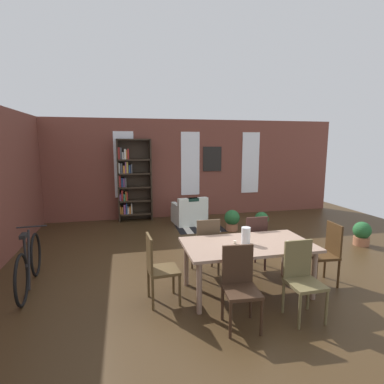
{
  "coord_description": "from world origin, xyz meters",
  "views": [
    {
      "loc": [
        -1.93,
        -4.57,
        2.15
      ],
      "look_at": [
        -0.52,
        1.6,
        1.13
      ],
      "focal_mm": 28.39,
      "sensor_mm": 36.0,
      "label": 1
    }
  ],
  "objects_px": {
    "vase_on_table": "(246,235)",
    "dining_chair_far_right": "(253,241)",
    "bicycle_second": "(29,265)",
    "dining_chair_head_right": "(326,251)",
    "dining_chair_near_left": "(240,284)",
    "potted_plant_corner": "(362,233)",
    "dining_chair_head_left": "(158,266)",
    "dining_chair_near_right": "(302,277)",
    "potted_plant_by_shelf": "(232,220)",
    "bookshelf_tall": "(132,180)",
    "armchair_white": "(189,214)",
    "dining_chair_far_left": "(206,244)",
    "dining_table": "(248,248)",
    "potted_plant_window": "(261,220)"
  },
  "relations": [
    {
      "from": "vase_on_table",
      "to": "dining_chair_far_right",
      "type": "distance_m",
      "value": 0.92
    },
    {
      "from": "bicycle_second",
      "to": "dining_chair_head_right",
      "type": "bearing_deg",
      "value": -11.07
    },
    {
      "from": "vase_on_table",
      "to": "dining_chair_head_right",
      "type": "xyz_separation_m",
      "value": [
        1.33,
        -0.01,
        -0.34
      ]
    },
    {
      "from": "dining_chair_near_left",
      "to": "potted_plant_corner",
      "type": "height_order",
      "value": "dining_chair_near_left"
    },
    {
      "from": "dining_chair_head_left",
      "to": "dining_chair_near_right",
      "type": "bearing_deg",
      "value": -23.01
    },
    {
      "from": "dining_chair_near_right",
      "to": "potted_plant_by_shelf",
      "type": "bearing_deg",
      "value": 82.67
    },
    {
      "from": "bookshelf_tall",
      "to": "armchair_white",
      "type": "bearing_deg",
      "value": -25.62
    },
    {
      "from": "dining_chair_near_left",
      "to": "armchair_white",
      "type": "relative_size",
      "value": 1.07
    },
    {
      "from": "vase_on_table",
      "to": "dining_chair_near_right",
      "type": "distance_m",
      "value": 0.92
    },
    {
      "from": "vase_on_table",
      "to": "dining_chair_far_left",
      "type": "xyz_separation_m",
      "value": [
        -0.38,
        0.73,
        -0.34
      ]
    },
    {
      "from": "dining_table",
      "to": "bicycle_second",
      "type": "xyz_separation_m",
      "value": [
        -3.12,
        0.86,
        -0.3
      ]
    },
    {
      "from": "dining_chair_head_right",
      "to": "potted_plant_corner",
      "type": "relative_size",
      "value": 1.87
    },
    {
      "from": "bookshelf_tall",
      "to": "potted_plant_corner",
      "type": "bearing_deg",
      "value": -34.62
    },
    {
      "from": "potted_plant_window",
      "to": "vase_on_table",
      "type": "bearing_deg",
      "value": -119.75
    },
    {
      "from": "dining_chair_far_right",
      "to": "vase_on_table",
      "type": "bearing_deg",
      "value": -121.82
    },
    {
      "from": "dining_chair_head_right",
      "to": "potted_plant_by_shelf",
      "type": "xyz_separation_m",
      "value": [
        -0.39,
        3.06,
        -0.24
      ]
    },
    {
      "from": "dining_chair_near_right",
      "to": "potted_plant_by_shelf",
      "type": "height_order",
      "value": "dining_chair_near_right"
    },
    {
      "from": "vase_on_table",
      "to": "potted_plant_window",
      "type": "height_order",
      "value": "vase_on_table"
    },
    {
      "from": "dining_chair_head_right",
      "to": "dining_chair_far_left",
      "type": "bearing_deg",
      "value": 156.67
    },
    {
      "from": "dining_chair_far_right",
      "to": "dining_chair_head_left",
      "type": "height_order",
      "value": "same"
    },
    {
      "from": "dining_chair_near_right",
      "to": "potted_plant_window",
      "type": "relative_size",
      "value": 2.06
    },
    {
      "from": "potted_plant_by_shelf",
      "to": "dining_chair_head_right",
      "type": "bearing_deg",
      "value": -82.66
    },
    {
      "from": "vase_on_table",
      "to": "dining_chair_head_right",
      "type": "distance_m",
      "value": 1.37
    },
    {
      "from": "dining_chair_near_right",
      "to": "potted_plant_corner",
      "type": "bearing_deg",
      "value": 37.11
    },
    {
      "from": "dining_chair_head_left",
      "to": "potted_plant_window",
      "type": "relative_size",
      "value": 2.06
    },
    {
      "from": "vase_on_table",
      "to": "bicycle_second",
      "type": "relative_size",
      "value": 0.14
    },
    {
      "from": "dining_chair_far_right",
      "to": "dining_chair_head_left",
      "type": "xyz_separation_m",
      "value": [
        -1.71,
        -0.73,
        0.0
      ]
    },
    {
      "from": "dining_chair_head_left",
      "to": "potted_plant_window",
      "type": "distance_m",
      "value": 4.12
    },
    {
      "from": "dining_chair_head_left",
      "to": "potted_plant_corner",
      "type": "distance_m",
      "value": 4.71
    },
    {
      "from": "bicycle_second",
      "to": "dining_chair_head_left",
      "type": "bearing_deg",
      "value": -25.25
    },
    {
      "from": "dining_chair_head_right",
      "to": "vase_on_table",
      "type": "bearing_deg",
      "value": 179.74
    },
    {
      "from": "potted_plant_window",
      "to": "dining_chair_near_left",
      "type": "bearing_deg",
      "value": -119.21
    },
    {
      "from": "potted_plant_by_shelf",
      "to": "potted_plant_window",
      "type": "height_order",
      "value": "potted_plant_by_shelf"
    },
    {
      "from": "dining_chair_near_left",
      "to": "bookshelf_tall",
      "type": "bearing_deg",
      "value": 101.31
    },
    {
      "from": "dining_chair_head_left",
      "to": "dining_chair_far_left",
      "type": "height_order",
      "value": "same"
    },
    {
      "from": "dining_chair_head_left",
      "to": "bicycle_second",
      "type": "xyz_separation_m",
      "value": [
        -1.83,
        0.86,
        -0.16
      ]
    },
    {
      "from": "dining_chair_head_right",
      "to": "potted_plant_corner",
      "type": "height_order",
      "value": "dining_chair_head_right"
    },
    {
      "from": "bicycle_second",
      "to": "dining_chair_near_right",
      "type": "bearing_deg",
      "value": -24.18
    },
    {
      "from": "bicycle_second",
      "to": "potted_plant_by_shelf",
      "type": "height_order",
      "value": "bicycle_second"
    },
    {
      "from": "vase_on_table",
      "to": "bicycle_second",
      "type": "height_order",
      "value": "vase_on_table"
    },
    {
      "from": "dining_chair_far_left",
      "to": "potted_plant_window",
      "type": "height_order",
      "value": "dining_chair_far_left"
    },
    {
      "from": "dining_chair_near_right",
      "to": "potted_plant_by_shelf",
      "type": "relative_size",
      "value": 1.84
    },
    {
      "from": "dining_table",
      "to": "potted_plant_by_shelf",
      "type": "bearing_deg",
      "value": 73.59
    },
    {
      "from": "bookshelf_tall",
      "to": "potted_plant_by_shelf",
      "type": "bearing_deg",
      "value": -33.36
    },
    {
      "from": "dining_chair_near_right",
      "to": "dining_chair_far_left",
      "type": "bearing_deg",
      "value": 119.49
    },
    {
      "from": "potted_plant_window",
      "to": "dining_chair_head_left",
      "type": "bearing_deg",
      "value": -135.07
    },
    {
      "from": "dining_chair_near_right",
      "to": "potted_plant_window",
      "type": "bearing_deg",
      "value": 71.56
    },
    {
      "from": "dining_chair_head_left",
      "to": "vase_on_table",
      "type": "bearing_deg",
      "value": 0.24
    },
    {
      "from": "dining_chair_near_left",
      "to": "dining_chair_near_right",
      "type": "bearing_deg",
      "value": 0.01
    },
    {
      "from": "dining_chair_near_left",
      "to": "dining_chair_head_right",
      "type": "xyz_separation_m",
      "value": [
        1.7,
        0.72,
        0.0
      ]
    }
  ]
}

